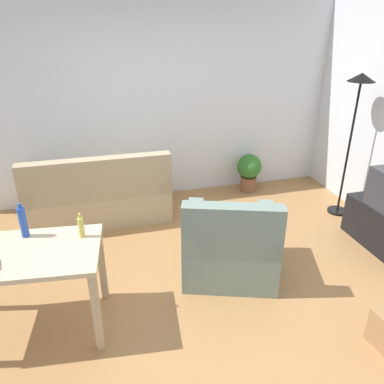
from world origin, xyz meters
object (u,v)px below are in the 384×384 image
couch (100,197)px  bottle_squat (81,227)px  bottle_blue (23,222)px  torchiere_lamp (356,107)px  potted_plant (249,170)px  desk (22,264)px  armchair (230,247)px

couch → bottle_squat: 1.80m
bottle_blue → bottle_squat: 0.47m
torchiere_lamp → couch: bearing=168.1°
couch → potted_plant: bearing=-171.9°
desk → potted_plant: (2.81, 2.13, -0.32)m
desk → bottle_blue: bearing=91.0°
torchiere_lamp → bottle_blue: bearing=-165.7°
potted_plant → bottle_squat: 3.14m
armchair → bottle_squat: size_ratio=5.35×
desk → armchair: armchair is taller
torchiere_lamp → bottle_squat: bearing=-161.9°
bottle_squat → couch: bearing=84.6°
couch → torchiere_lamp: (3.08, -0.65, 1.11)m
couch → bottle_blue: bottle_blue is taller
potted_plant → armchair: armchair is taller
couch → bottle_blue: (-0.61, -1.59, 0.59)m
torchiere_lamp → bottle_blue: size_ratio=6.04×
bottle_squat → armchair: bearing=7.3°
bottle_blue → bottle_squat: bearing=-15.2°
desk → potted_plant: desk is taller
armchair → bottle_squat: (-1.37, -0.17, 0.53)m
armchair → bottle_squat: bottle_squat is taller
bottle_blue → bottle_squat: (0.45, -0.12, -0.04)m
desk → potted_plant: bearing=43.3°
couch → potted_plant: (2.18, 0.31, 0.02)m
couch → potted_plant: 2.21m
torchiere_lamp → bottle_squat: (-3.25, -1.06, -0.56)m
desk → couch: bearing=77.1°
bottle_squat → torchiere_lamp: bearing=18.1°
couch → torchiere_lamp: bearing=168.1°
torchiere_lamp → bottle_squat: 3.46m
bottle_blue → couch: bearing=69.1°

